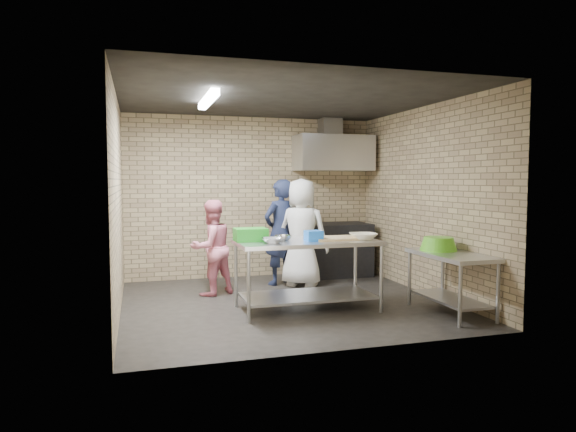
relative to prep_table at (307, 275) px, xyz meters
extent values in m
plane|color=black|center=(-0.17, 0.43, -0.44)|extent=(4.20, 4.20, 0.00)
plane|color=black|center=(-0.17, 0.43, 2.26)|extent=(4.20, 4.20, 0.00)
cube|color=tan|center=(-0.17, 2.43, 0.91)|extent=(4.20, 0.06, 2.70)
cube|color=tan|center=(-0.17, -1.57, 0.91)|extent=(4.20, 0.06, 2.70)
cube|color=tan|center=(-2.27, 0.43, 0.91)|extent=(0.06, 4.00, 2.70)
cube|color=tan|center=(1.93, 0.43, 0.91)|extent=(0.06, 4.00, 2.70)
cube|color=silver|center=(0.00, 0.00, 0.00)|extent=(1.77, 0.89, 0.89)
cube|color=silver|center=(1.63, -0.67, -0.07)|extent=(0.60, 1.20, 0.75)
cube|color=black|center=(1.18, 2.08, 0.01)|extent=(1.20, 0.70, 0.90)
cube|color=silver|center=(1.18, 2.13, 1.66)|extent=(1.30, 0.60, 0.60)
cube|color=#A5A8AD|center=(1.18, 2.28, 2.11)|extent=(0.35, 0.30, 0.30)
cube|color=#3F2B19|center=(1.48, 2.32, 1.48)|extent=(0.80, 0.20, 0.04)
cube|color=white|center=(-1.17, 0.43, 2.20)|extent=(0.10, 1.25, 0.08)
cube|color=#1B951E|center=(-0.70, 0.12, 0.52)|extent=(0.39, 0.30, 0.16)
cube|color=blue|center=(0.05, -0.10, 0.51)|extent=(0.20, 0.20, 0.13)
cube|color=#CFB777|center=(0.35, -0.02, 0.46)|extent=(0.54, 0.41, 0.03)
imported|color=#ABAEB2|center=(-0.50, -0.20, 0.48)|extent=(0.31, 0.31, 0.07)
imported|color=#AAAEB1|center=(-0.30, 0.05, 0.48)|extent=(0.24, 0.24, 0.07)
imported|color=beige|center=(0.70, -0.15, 0.49)|extent=(0.38, 0.38, 0.08)
cylinder|color=#B22619|center=(1.23, 2.32, 1.59)|extent=(0.07, 0.07, 0.18)
cylinder|color=green|center=(1.63, 2.32, 1.57)|extent=(0.06, 0.06, 0.15)
imported|color=#131931|center=(0.10, 1.63, 0.38)|extent=(0.71, 0.61, 1.65)
imported|color=pink|center=(-1.04, 1.19, 0.24)|extent=(0.82, 0.76, 1.36)
imported|color=white|center=(0.38, 1.40, 0.39)|extent=(0.97, 0.90, 1.66)
camera|label=1|loc=(-2.04, -6.04, 1.19)|focal=31.81mm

